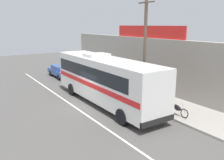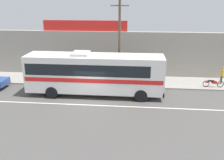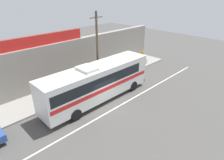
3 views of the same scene
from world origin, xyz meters
name	(u,v)px [view 2 (image 2 of 3)]	position (x,y,z in m)	size (l,w,h in m)	color
ground_plane	(90,101)	(0.00, 0.00, 0.00)	(70.00, 70.00, 0.00)	#4F4C49
sidewalk_slab	(99,80)	(0.00, 5.20, 0.07)	(30.00, 3.60, 0.14)	gray
storefront_facade	(101,54)	(0.00, 7.35, 2.40)	(30.00, 0.70, 4.80)	gray
storefront_billboard	(85,26)	(-1.71, 7.35, 5.35)	(8.93, 0.12, 1.10)	red
road_center_stripe	(88,105)	(0.00, -0.80, 0.00)	(30.00, 0.14, 0.01)	silver
intercity_bus	(94,72)	(0.14, 1.49, 2.07)	(11.71, 2.69, 3.78)	silver
utility_pole	(119,43)	(2.19, 3.70, 4.25)	(1.60, 0.22, 7.95)	brown
motorcycle_blue	(213,83)	(11.00, 4.09, 0.57)	(1.93, 0.56, 0.94)	black
motorcycle_black	(150,81)	(5.11, 4.07, 0.57)	(1.89, 0.56, 0.94)	black
pedestrian_by_curb	(75,71)	(-2.34, 4.85, 1.12)	(0.30, 0.48, 1.69)	brown
pedestrian_near_shop	(222,74)	(12.07, 5.12, 1.13)	(0.30, 0.48, 1.69)	brown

